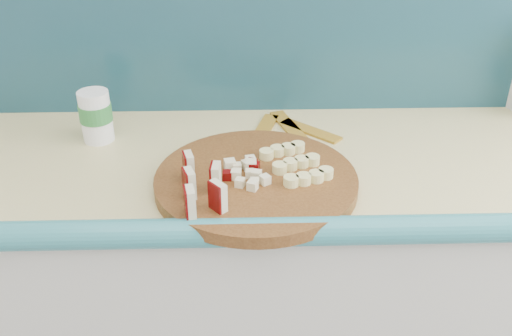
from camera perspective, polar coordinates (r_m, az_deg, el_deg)
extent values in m
cube|color=beige|center=(1.70, 10.53, -12.81)|extent=(2.20, 0.60, 0.88)
cube|color=#E6DB86|center=(1.43, 12.22, 0.68)|extent=(2.20, 0.60, 0.03)
cube|color=teal|center=(1.19, 15.28, -6.52)|extent=(2.20, 0.06, 0.03)
cube|color=teal|center=(1.59, 11.02, 14.26)|extent=(2.20, 0.02, 0.50)
cylinder|color=#47240F|center=(1.26, 0.00, -1.34)|extent=(0.58, 0.58, 0.03)
cube|color=beige|center=(1.12, -6.53, -3.42)|extent=(0.03, 0.04, 0.06)
cube|color=#4E0505|center=(1.11, -7.03, -3.52)|extent=(0.02, 0.04, 0.06)
cube|color=beige|center=(1.17, -6.60, -1.53)|extent=(0.03, 0.04, 0.06)
cube|color=#4E0505|center=(1.17, -7.07, -1.63)|extent=(0.02, 0.04, 0.06)
cube|color=beige|center=(1.23, -6.67, 0.17)|extent=(0.03, 0.04, 0.06)
cube|color=#4E0505|center=(1.23, -7.11, 0.08)|extent=(0.02, 0.04, 0.06)
cube|color=beige|center=(1.13, -3.76, -2.81)|extent=(0.03, 0.04, 0.06)
cube|color=#4E0505|center=(1.13, -4.25, -2.92)|extent=(0.02, 0.04, 0.06)
cube|color=beige|center=(1.19, -3.97, -0.98)|extent=(0.03, 0.04, 0.06)
cube|color=#4E0505|center=(1.19, -4.43, -1.08)|extent=(0.02, 0.04, 0.06)
cube|color=#FDF5CA|center=(1.24, -0.74, -0.51)|extent=(0.02, 0.02, 0.02)
cube|color=#FDF5CA|center=(1.25, -0.55, -0.29)|extent=(0.02, 0.02, 0.02)
cube|color=#4E0505|center=(1.26, -0.66, -0.01)|extent=(0.02, 0.02, 0.02)
cube|color=#FDF5CA|center=(1.25, -1.14, -0.32)|extent=(0.02, 0.02, 0.02)
cube|color=#FDF5CA|center=(1.25, -1.49, -0.15)|extent=(0.02, 0.02, 0.02)
cube|color=#FDF5CA|center=(1.26, -2.08, -0.11)|extent=(0.02, 0.02, 0.02)
cube|color=#FDF5CA|center=(1.24, -1.73, -0.47)|extent=(0.02, 0.02, 0.02)
cube|color=#FDF5CA|center=(1.24, -2.19, -0.59)|extent=(0.02, 0.02, 0.02)
cube|color=#4E0505|center=(1.23, -2.51, -0.88)|extent=(0.02, 0.02, 0.02)
cube|color=#FDF5CA|center=(1.23, -1.68, -0.87)|extent=(0.02, 0.02, 0.02)
cube|color=#FDF5CA|center=(1.22, -1.61, -1.15)|extent=(0.02, 0.02, 0.02)
cube|color=#FDF5CA|center=(1.23, -1.16, -0.82)|extent=(0.02, 0.02, 0.02)
cube|color=#FDF5CA|center=(1.22, -0.83, -1.00)|extent=(0.02, 0.02, 0.02)
cube|color=#FDF5CA|center=(1.22, -0.27, -1.05)|extent=(0.02, 0.02, 0.02)
cube|color=#4E0505|center=(1.23, -0.65, -0.70)|extent=(0.02, 0.02, 0.02)
cube|color=#FDF5CA|center=(1.24, -0.20, -0.59)|extent=(0.02, 0.02, 0.02)
cylinder|color=#E7DF8D|center=(1.21, 3.66, -1.37)|extent=(0.03, 0.03, 0.02)
cylinder|color=#E7DF8D|center=(1.23, 4.79, -1.11)|extent=(0.03, 0.03, 0.02)
cylinder|color=#E7DF8D|center=(1.24, 5.90, -0.86)|extent=(0.03, 0.03, 0.02)
cylinder|color=#E7DF8D|center=(1.25, 7.00, -0.61)|extent=(0.03, 0.03, 0.02)
cylinder|color=#E7DF8D|center=(1.27, 2.34, 0.11)|extent=(0.03, 0.03, 0.02)
cylinder|color=#E7DF8D|center=(1.28, 3.44, 0.34)|extent=(0.03, 0.03, 0.02)
cylinder|color=#E7DF8D|center=(1.29, 4.51, 0.57)|extent=(0.03, 0.03, 0.02)
cylinder|color=#E7DF8D|center=(1.30, 5.57, 0.80)|extent=(0.03, 0.03, 0.02)
cylinder|color=#E7DF8D|center=(1.32, 1.12, 1.46)|extent=(0.03, 0.03, 0.02)
cylinder|color=#E7DF8D|center=(1.33, 2.18, 1.68)|extent=(0.03, 0.03, 0.02)
cylinder|color=#E7DF8D|center=(1.34, 3.23, 1.89)|extent=(0.03, 0.03, 0.02)
cylinder|color=#E7DF8D|center=(1.35, 4.26, 2.10)|extent=(0.03, 0.03, 0.02)
cylinder|color=white|center=(1.49, -15.71, 5.00)|extent=(0.08, 0.08, 0.13)
cylinder|color=#2D7D39|center=(1.48, -15.76, 5.38)|extent=(0.08, 0.08, 0.04)
cube|color=#BE8C24|center=(1.51, 0.77, 3.87)|extent=(0.09, 0.18, 0.01)
cube|color=#BE8C24|center=(1.53, 3.24, 4.27)|extent=(0.09, 0.18, 0.01)
cube|color=#BE8C24|center=(1.51, 5.44, 3.73)|extent=(0.16, 0.15, 0.01)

